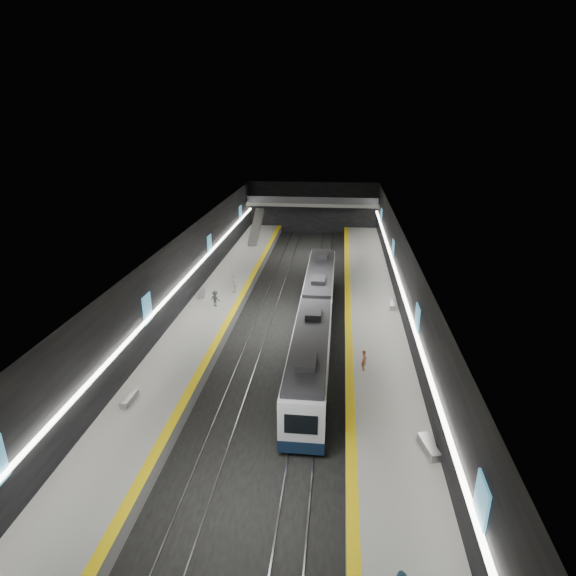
# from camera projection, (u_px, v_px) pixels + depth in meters

# --- Properties ---
(ground) EXTENTS (70.00, 70.00, 0.00)m
(ground) POSITION_uv_depth(u_px,v_px,m) (290.00, 325.00, 44.07)
(ground) COLOR black
(ground) RESTS_ON ground
(ceiling) EXTENTS (20.00, 70.00, 0.04)m
(ceiling) POSITION_uv_depth(u_px,v_px,m) (290.00, 240.00, 41.27)
(ceiling) COLOR beige
(ceiling) RESTS_ON wall_left
(wall_left) EXTENTS (0.04, 70.00, 8.00)m
(wall_left) POSITION_uv_depth(u_px,v_px,m) (180.00, 280.00, 43.68)
(wall_left) COLOR black
(wall_left) RESTS_ON ground
(wall_right) EXTENTS (0.04, 70.00, 8.00)m
(wall_right) POSITION_uv_depth(u_px,v_px,m) (404.00, 288.00, 41.66)
(wall_right) COLOR black
(wall_right) RESTS_ON ground
(wall_back) EXTENTS (20.00, 0.04, 8.00)m
(wall_back) POSITION_uv_depth(u_px,v_px,m) (313.00, 208.00, 75.26)
(wall_back) COLOR black
(wall_back) RESTS_ON ground
(platform_left) EXTENTS (5.00, 70.00, 1.00)m
(platform_left) POSITION_uv_depth(u_px,v_px,m) (210.00, 316.00, 44.65)
(platform_left) COLOR slate
(platform_left) RESTS_ON ground
(tile_surface_left) EXTENTS (5.00, 70.00, 0.02)m
(tile_surface_left) POSITION_uv_depth(u_px,v_px,m) (209.00, 311.00, 44.47)
(tile_surface_left) COLOR #ABABA6
(tile_surface_left) RESTS_ON platform_left
(tactile_strip_left) EXTENTS (0.60, 70.00, 0.02)m
(tactile_strip_left) POSITION_uv_depth(u_px,v_px,m) (233.00, 312.00, 44.25)
(tactile_strip_left) COLOR yellow
(tactile_strip_left) RESTS_ON platform_left
(platform_right) EXTENTS (5.00, 70.00, 1.00)m
(platform_right) POSITION_uv_depth(u_px,v_px,m) (373.00, 323.00, 43.14)
(platform_right) COLOR slate
(platform_right) RESTS_ON ground
(tile_surface_right) EXTENTS (5.00, 70.00, 0.02)m
(tile_surface_right) POSITION_uv_depth(u_px,v_px,m) (373.00, 318.00, 42.96)
(tile_surface_right) COLOR #ABABA6
(tile_surface_right) RESTS_ON platform_right
(tactile_strip_right) EXTENTS (0.60, 70.00, 0.02)m
(tactile_strip_right) POSITION_uv_depth(u_px,v_px,m) (348.00, 317.00, 43.18)
(tactile_strip_right) COLOR yellow
(tactile_strip_right) RESTS_ON platform_right
(rails) EXTENTS (6.52, 70.00, 0.12)m
(rails) POSITION_uv_depth(u_px,v_px,m) (290.00, 324.00, 44.05)
(rails) COLOR gray
(rails) RESTS_ON ground
(train) EXTENTS (2.69, 30.04, 3.60)m
(train) POSITION_uv_depth(u_px,v_px,m) (316.00, 317.00, 40.36)
(train) COLOR #0E1F36
(train) RESTS_ON ground
(ad_posters) EXTENTS (19.94, 53.50, 2.20)m
(ad_posters) POSITION_uv_depth(u_px,v_px,m) (291.00, 275.00, 43.42)
(ad_posters) COLOR #449CCD
(ad_posters) RESTS_ON wall_left
(cove_light_left) EXTENTS (0.25, 68.60, 0.12)m
(cove_light_left) POSITION_uv_depth(u_px,v_px,m) (183.00, 282.00, 43.73)
(cove_light_left) COLOR white
(cove_light_left) RESTS_ON wall_left
(cove_light_right) EXTENTS (0.25, 68.60, 0.12)m
(cove_light_right) POSITION_uv_depth(u_px,v_px,m) (402.00, 290.00, 41.75)
(cove_light_right) COLOR white
(cove_light_right) RESTS_ON wall_right
(mezzanine_bridge) EXTENTS (20.00, 3.00, 1.50)m
(mezzanine_bridge) POSITION_uv_depth(u_px,v_px,m) (312.00, 204.00, 72.96)
(mezzanine_bridge) COLOR gray
(mezzanine_bridge) RESTS_ON wall_left
(escalator) EXTENTS (1.20, 7.50, 3.92)m
(escalator) POSITION_uv_depth(u_px,v_px,m) (256.00, 227.00, 68.02)
(escalator) COLOR #99999E
(escalator) RESTS_ON platform_left
(bench_left_near) EXTENTS (0.58, 1.79, 0.43)m
(bench_left_near) POSITION_uv_depth(u_px,v_px,m) (129.00, 399.00, 30.65)
(bench_left_near) COLOR #99999E
(bench_left_near) RESTS_ON platform_left
(bench_left_far) EXTENTS (0.83, 1.82, 0.43)m
(bench_left_far) POSITION_uv_depth(u_px,v_px,m) (202.00, 294.00, 48.03)
(bench_left_far) COLOR #99999E
(bench_left_far) RESTS_ON platform_left
(bench_right_near) EXTENTS (1.05, 2.12, 0.50)m
(bench_right_near) POSITION_uv_depth(u_px,v_px,m) (429.00, 447.00, 26.24)
(bench_right_near) COLOR #99999E
(bench_right_near) RESTS_ON platform_right
(bench_right_far) EXTENTS (0.75, 1.91, 0.45)m
(bench_right_far) POSITION_uv_depth(u_px,v_px,m) (393.00, 305.00, 45.35)
(bench_right_far) COLOR #99999E
(bench_right_far) RESTS_ON platform_right
(passenger_right_a) EXTENTS (0.44, 0.60, 1.53)m
(passenger_right_a) POSITION_uv_depth(u_px,v_px,m) (364.00, 360.00, 34.23)
(passenger_right_a) COLOR #AC5C40
(passenger_right_a) RESTS_ON platform_right
(passenger_left_a) EXTENTS (0.49, 1.16, 1.98)m
(passenger_left_a) POSITION_uv_depth(u_px,v_px,m) (235.00, 283.00, 48.58)
(passenger_left_a) COLOR silver
(passenger_left_a) RESTS_ON platform_left
(passenger_left_b) EXTENTS (1.12, 0.88, 1.53)m
(passenger_left_b) POSITION_uv_depth(u_px,v_px,m) (215.00, 299.00, 45.28)
(passenger_left_b) COLOR #393A40
(passenger_left_b) RESTS_ON platform_left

